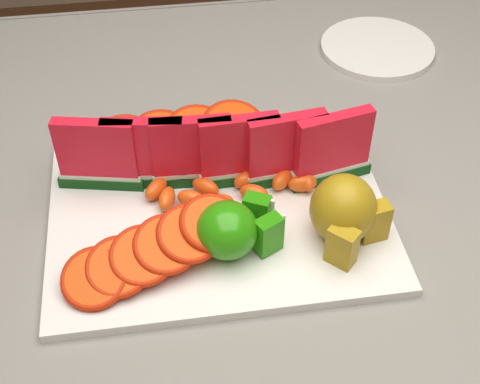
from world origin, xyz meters
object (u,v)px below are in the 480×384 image
(pear_cluster, at_px, (345,212))
(side_plate, at_px, (377,48))
(apple_cluster, at_px, (233,229))
(platter, at_px, (219,214))

(pear_cluster, xyz_separation_m, side_plate, (0.16, 0.39, -0.05))
(apple_cluster, distance_m, side_plate, 0.49)
(pear_cluster, bearing_deg, side_plate, 67.50)
(apple_cluster, relative_size, side_plate, 0.49)
(platter, bearing_deg, side_plate, 48.09)
(pear_cluster, height_order, side_plate, pear_cluster)
(pear_cluster, bearing_deg, apple_cluster, -179.05)
(platter, distance_m, pear_cluster, 0.15)
(apple_cluster, relative_size, pear_cluster, 0.93)
(side_plate, bearing_deg, pear_cluster, -112.50)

